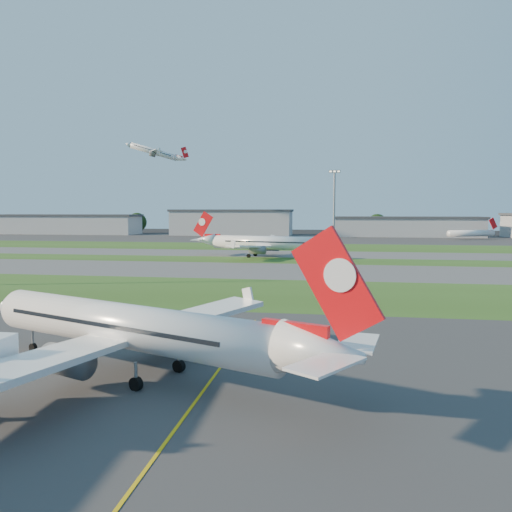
% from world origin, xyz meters
% --- Properties ---
extents(ground, '(700.00, 700.00, 0.00)m').
position_xyz_m(ground, '(0.00, 0.00, 0.00)').
color(ground, black).
rests_on(ground, ground).
extents(apron_near, '(300.00, 70.00, 0.01)m').
position_xyz_m(apron_near, '(0.00, 0.00, 0.01)').
color(apron_near, '#333335').
rests_on(apron_near, ground).
extents(grass_strip_a, '(300.00, 34.00, 0.01)m').
position_xyz_m(grass_strip_a, '(0.00, 52.00, 0.01)').
color(grass_strip_a, '#2F4C19').
rests_on(grass_strip_a, ground).
extents(taxiway_a, '(300.00, 32.00, 0.01)m').
position_xyz_m(taxiway_a, '(0.00, 85.00, 0.01)').
color(taxiway_a, '#515154').
rests_on(taxiway_a, ground).
extents(grass_strip_b, '(300.00, 18.00, 0.01)m').
position_xyz_m(grass_strip_b, '(0.00, 110.00, 0.01)').
color(grass_strip_b, '#2F4C19').
rests_on(grass_strip_b, ground).
extents(taxiway_b, '(300.00, 26.00, 0.01)m').
position_xyz_m(taxiway_b, '(0.00, 132.00, 0.01)').
color(taxiway_b, '#515154').
rests_on(taxiway_b, ground).
extents(grass_strip_c, '(300.00, 40.00, 0.01)m').
position_xyz_m(grass_strip_c, '(0.00, 165.00, 0.01)').
color(grass_strip_c, '#2F4C19').
rests_on(grass_strip_c, ground).
extents(apron_far, '(400.00, 80.00, 0.01)m').
position_xyz_m(apron_far, '(0.00, 225.00, 0.01)').
color(apron_far, '#333335').
rests_on(apron_far, ground).
extents(yellow_line, '(0.25, 60.00, 0.02)m').
position_xyz_m(yellow_line, '(5.00, 0.00, 0.00)').
color(yellow_line, gold).
rests_on(yellow_line, ground).
extents(airliner_parked, '(36.51, 30.98, 12.02)m').
position_xyz_m(airliner_parked, '(-2.44, 6.72, 4.22)').
color(airliner_parked, white).
rests_on(airliner_parked, ground).
extents(airliner_taxiing, '(40.49, 33.99, 12.79)m').
position_xyz_m(airliner_taxiing, '(-6.87, 118.55, 4.49)').
color(airliner_taxiing, white).
rests_on(airliner_taxiing, ground).
extents(airliner_departing, '(29.12, 24.71, 9.60)m').
position_xyz_m(airliner_departing, '(-79.72, 222.08, 45.52)').
color(airliner_departing, white).
extents(mini_jet_near, '(26.77, 13.63, 9.48)m').
position_xyz_m(mini_jet_near, '(82.92, 229.26, 3.28)').
color(mini_jet_near, white).
rests_on(mini_jet_near, ground).
extents(light_mast_centre, '(3.20, 0.70, 25.80)m').
position_xyz_m(light_mast_centre, '(15.00, 108.00, 14.81)').
color(light_mast_centre, gray).
rests_on(light_mast_centre, ground).
extents(hangar_far_west, '(91.80, 23.00, 12.20)m').
position_xyz_m(hangar_far_west, '(-150.00, 255.00, 6.14)').
color(hangar_far_west, '#95989C').
rests_on(hangar_far_west, ground).
extents(hangar_west, '(71.40, 23.00, 15.20)m').
position_xyz_m(hangar_west, '(-45.00, 255.00, 7.64)').
color(hangar_west, '#95989C').
rests_on(hangar_west, ground).
extents(hangar_east, '(81.60, 23.00, 11.20)m').
position_xyz_m(hangar_east, '(55.00, 255.00, 5.64)').
color(hangar_east, '#95989C').
rests_on(hangar_east, ground).
extents(tree_far_west, '(11.00, 11.00, 12.00)m').
position_xyz_m(tree_far_west, '(-190.00, 268.00, 6.49)').
color(tree_far_west, black).
rests_on(tree_far_west, ground).
extents(tree_west, '(12.10, 12.10, 13.20)m').
position_xyz_m(tree_west, '(-110.00, 270.00, 7.14)').
color(tree_west, black).
rests_on(tree_west, ground).
extents(tree_mid_west, '(9.90, 9.90, 10.80)m').
position_xyz_m(tree_mid_west, '(-20.00, 266.00, 5.84)').
color(tree_mid_west, black).
rests_on(tree_mid_west, ground).
extents(tree_mid_east, '(11.55, 11.55, 12.60)m').
position_xyz_m(tree_mid_east, '(40.00, 269.00, 6.81)').
color(tree_mid_east, black).
rests_on(tree_mid_east, ground).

